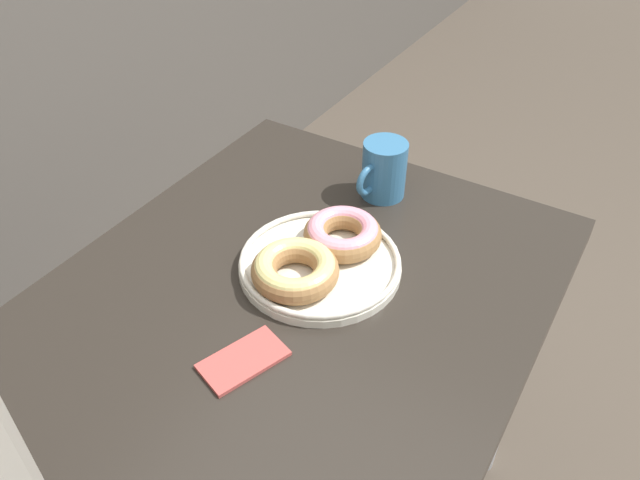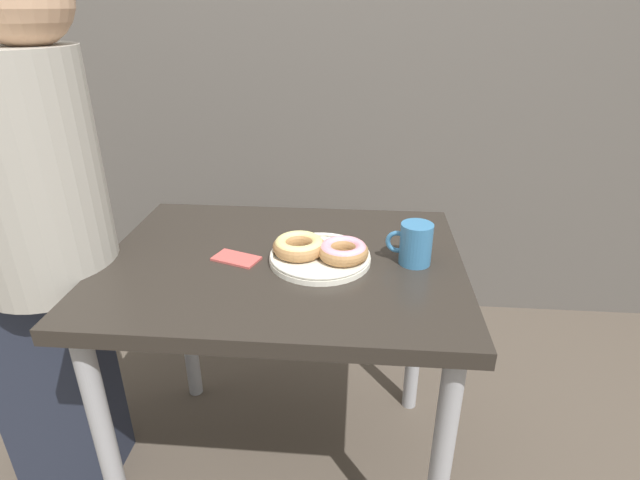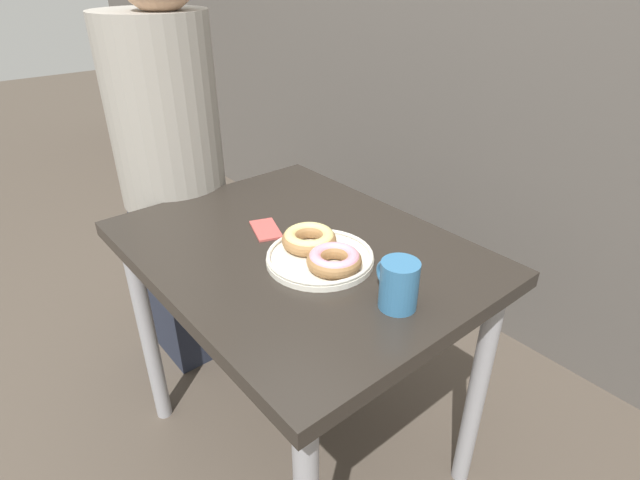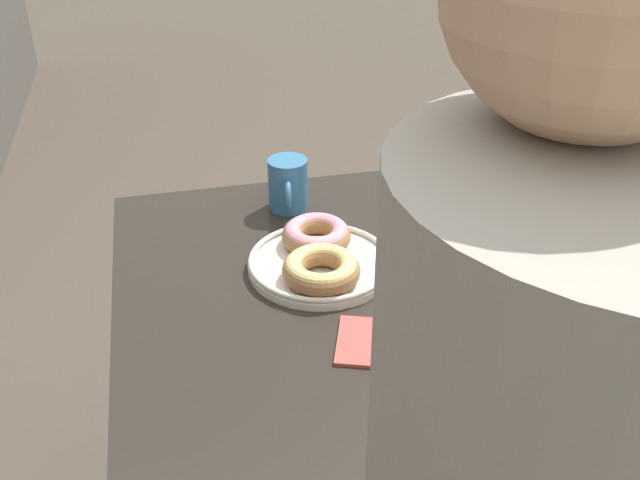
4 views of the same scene
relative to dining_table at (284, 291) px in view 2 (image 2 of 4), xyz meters
The scene contains 6 objects.
wall_back 1.21m from the dining_table, 90.00° to the left, with size 8.00×0.05×2.60m.
dining_table is the anchor object (origin of this frame).
donut_plate 0.16m from the dining_table, ahead, with size 0.28×0.26×0.06m.
coffee_mug 0.37m from the dining_table, ahead, with size 0.12×0.08×0.11m.
person_figure 0.64m from the dining_table, behind, with size 0.40×0.34×1.47m.
napkin 0.16m from the dining_table, behind, with size 0.13×0.10×0.01m.
Camera 2 is at (0.19, -1.03, 1.34)m, focal length 28.00 mm.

